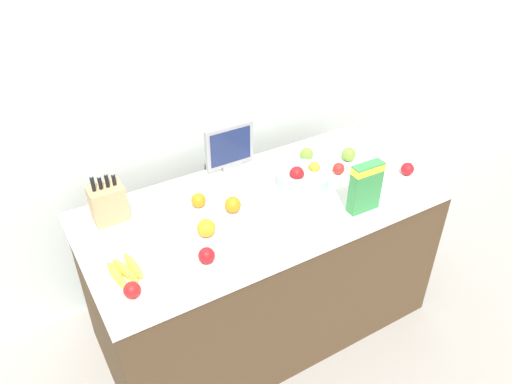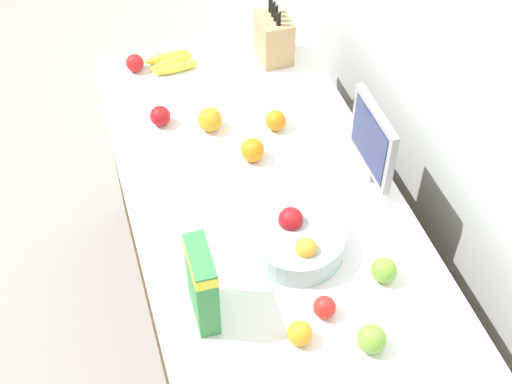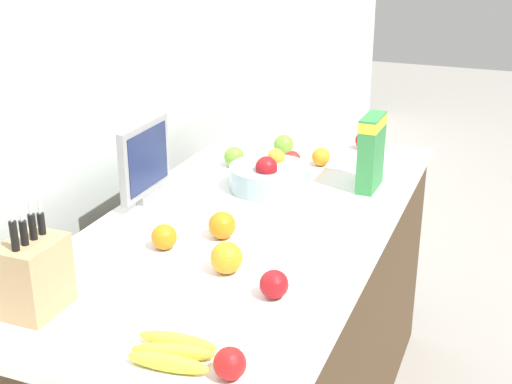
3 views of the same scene
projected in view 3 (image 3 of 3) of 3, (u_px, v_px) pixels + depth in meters
wall_back at (63, 68)px, 2.31m from camera, size 9.00×0.06×2.60m
counter at (249, 336)px, 2.40m from camera, size 1.84×0.87×0.88m
knife_block at (34, 275)px, 1.69m from camera, size 0.16×0.12×0.28m
small_monitor at (145, 160)px, 2.32m from camera, size 0.28×0.03×0.27m
cereal_box at (371, 149)px, 2.43m from camera, size 0.16×0.06×0.26m
fruit_bowl at (270, 176)px, 2.46m from camera, size 0.28×0.28×0.13m
banana_bunch at (173, 352)px, 1.53m from camera, size 0.13×0.20×0.04m
apple_front at (230, 364)px, 1.46m from camera, size 0.07×0.07×0.07m
apple_by_knife_block at (274, 284)px, 1.77m from camera, size 0.07×0.07×0.07m
apple_leftmost at (234, 157)px, 2.68m from camera, size 0.08×0.08×0.08m
apple_middle at (284, 145)px, 2.81m from camera, size 0.08×0.08×0.08m
apple_rightmost at (292, 159)px, 2.67m from camera, size 0.07×0.07×0.07m
apple_near_bananas at (364, 141)px, 2.87m from camera, size 0.07×0.07×0.07m
orange_front_left at (321, 157)px, 2.69m from camera, size 0.07×0.07×0.07m
orange_by_cereal at (227, 258)px, 1.89m from camera, size 0.09×0.09×0.09m
orange_mid_right at (164, 237)px, 2.02m from camera, size 0.07×0.07×0.07m
orange_mid_left at (222, 225)px, 2.09m from camera, size 0.08×0.08×0.08m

